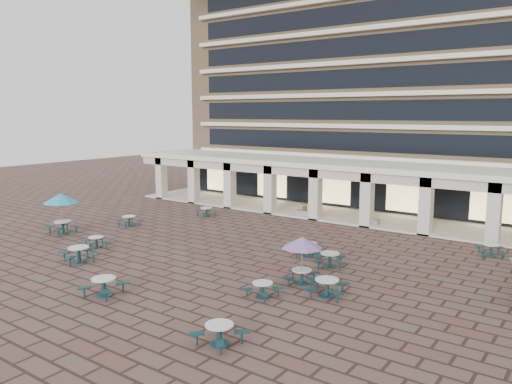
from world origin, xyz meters
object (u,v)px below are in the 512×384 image
picnic_table_2 (219,332)px  planter_right (369,218)px  picnic_table_1 (104,285)px  picnic_table_0 (96,241)px  planter_left (305,211)px

picnic_table_2 → planter_right: size_ratio=1.20×
picnic_table_1 → picnic_table_2: size_ratio=1.17×
picnic_table_2 → picnic_table_0: bearing=162.3°
picnic_table_1 → planter_left: planter_left is taller
picnic_table_1 → planter_left: bearing=80.5°
picnic_table_0 → picnic_table_1: picnic_table_1 is taller
picnic_table_2 → planter_left: planter_left is taller
picnic_table_2 → planter_left: 22.89m
picnic_table_1 → planter_right: bearing=65.5°
picnic_table_0 → picnic_table_2: 15.56m
picnic_table_0 → planter_left: bearing=91.8°
picnic_table_1 → planter_right: (4.03, 20.45, 0.09)m
picnic_table_0 → planter_left: (5.76, 15.52, 0.08)m
planter_right → picnic_table_0: bearing=-125.7°
picnic_table_2 → picnic_table_1: bearing=178.0°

